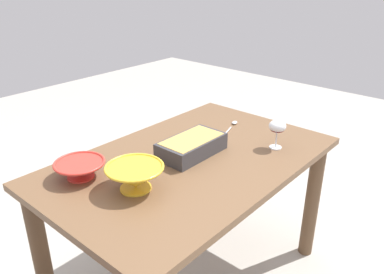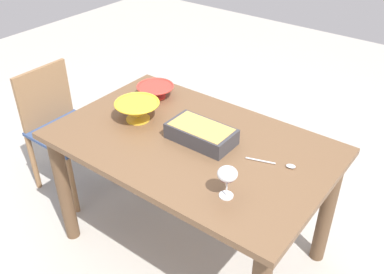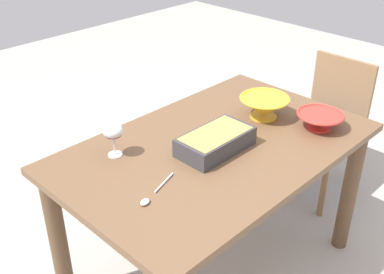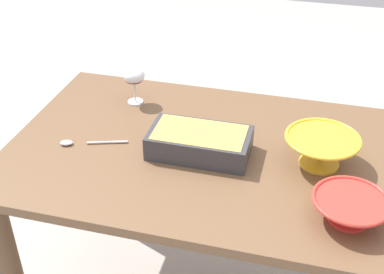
{
  "view_description": "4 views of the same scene",
  "coord_description": "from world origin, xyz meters",
  "px_view_note": "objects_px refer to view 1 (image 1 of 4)",
  "views": [
    {
      "loc": [
        1.23,
        1.08,
        1.6
      ],
      "look_at": [
        -0.03,
        -0.02,
        0.85
      ],
      "focal_mm": 36.15,
      "sensor_mm": 36.0,
      "label": 1
    },
    {
      "loc": [
        -1.07,
        1.41,
        1.95
      ],
      "look_at": [
        -0.05,
        0.06,
        0.82
      ],
      "focal_mm": 40.01,
      "sensor_mm": 36.0,
      "label": 2
    },
    {
      "loc": [
        -1.34,
        -1.17,
        1.81
      ],
      "look_at": [
        -0.08,
        0.07,
        0.8
      ],
      "focal_mm": 44.06,
      "sensor_mm": 36.0,
      "label": 3
    },
    {
      "loc": [
        0.3,
        -1.4,
        1.74
      ],
      "look_at": [
        -0.07,
        -0.02,
        0.81
      ],
      "focal_mm": 47.77,
      "sensor_mm": 36.0,
      "label": 4
    }
  ],
  "objects_px": {
    "dining_table": "(191,182)",
    "wine_glass": "(277,128)",
    "small_bowl": "(80,168)",
    "serving_spoon": "(232,125)",
    "casserole_dish": "(192,145)",
    "mixing_bowl": "(135,176)"
  },
  "relations": [
    {
      "from": "wine_glass",
      "to": "small_bowl",
      "type": "bearing_deg",
      "value": -30.73
    },
    {
      "from": "mixing_bowl",
      "to": "dining_table",
      "type": "bearing_deg",
      "value": -178.23
    },
    {
      "from": "dining_table",
      "to": "small_bowl",
      "type": "bearing_deg",
      "value": -28.23
    },
    {
      "from": "wine_glass",
      "to": "serving_spoon",
      "type": "distance_m",
      "value": 0.35
    },
    {
      "from": "wine_glass",
      "to": "casserole_dish",
      "type": "xyz_separation_m",
      "value": [
        0.33,
        -0.27,
        -0.06
      ]
    },
    {
      "from": "small_bowl",
      "to": "casserole_dish",
      "type": "bearing_deg",
      "value": 156.43
    },
    {
      "from": "wine_glass",
      "to": "small_bowl",
      "type": "height_order",
      "value": "wine_glass"
    },
    {
      "from": "mixing_bowl",
      "to": "small_bowl",
      "type": "distance_m",
      "value": 0.27
    },
    {
      "from": "dining_table",
      "to": "wine_glass",
      "type": "distance_m",
      "value": 0.5
    },
    {
      "from": "casserole_dish",
      "to": "mixing_bowl",
      "type": "bearing_deg",
      "value": 5.65
    },
    {
      "from": "mixing_bowl",
      "to": "serving_spoon",
      "type": "height_order",
      "value": "mixing_bowl"
    },
    {
      "from": "casserole_dish",
      "to": "dining_table",
      "type": "bearing_deg",
      "value": 35.61
    },
    {
      "from": "dining_table",
      "to": "small_bowl",
      "type": "height_order",
      "value": "small_bowl"
    },
    {
      "from": "casserole_dish",
      "to": "mixing_bowl",
      "type": "relative_size",
      "value": 1.39
    },
    {
      "from": "dining_table",
      "to": "casserole_dish",
      "type": "relative_size",
      "value": 4.16
    },
    {
      "from": "dining_table",
      "to": "serving_spoon",
      "type": "distance_m",
      "value": 0.48
    },
    {
      "from": "casserole_dish",
      "to": "small_bowl",
      "type": "bearing_deg",
      "value": -23.57
    },
    {
      "from": "casserole_dish",
      "to": "serving_spoon",
      "type": "height_order",
      "value": "casserole_dish"
    },
    {
      "from": "wine_glass",
      "to": "serving_spoon",
      "type": "bearing_deg",
      "value": -104.35
    },
    {
      "from": "small_bowl",
      "to": "serving_spoon",
      "type": "distance_m",
      "value": 0.91
    },
    {
      "from": "wine_glass",
      "to": "mixing_bowl",
      "type": "relative_size",
      "value": 0.62
    },
    {
      "from": "small_bowl",
      "to": "serving_spoon",
      "type": "bearing_deg",
      "value": 170.13
    }
  ]
}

